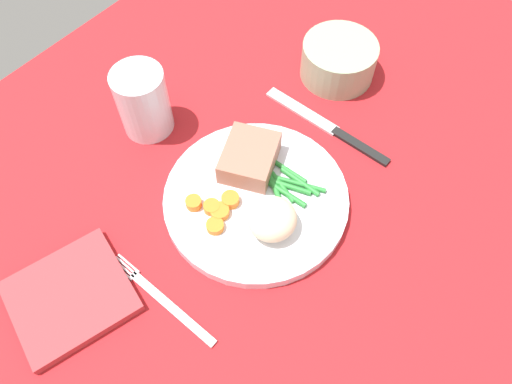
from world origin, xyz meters
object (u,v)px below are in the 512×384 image
Objects in this scene: dinner_plate at (256,199)px; napkin at (70,296)px; fork at (164,301)px; knife at (329,128)px; salad_bowl at (339,58)px; meat_portion at (249,158)px; water_glass at (144,105)px.

napkin is at bearing 160.58° from dinner_plate.
knife is at bearing 2.84° from fork.
salad_bowl is 0.85× the size of napkin.
meat_portion reaches higher than dinner_plate.
salad_bowl is at bearing -30.52° from water_glass.
knife is 1.58× the size of napkin.
meat_portion is at bearing -176.60° from salad_bowl.
meat_portion is 20.75cm from fork.
dinner_plate is 16.97cm from fork.
meat_portion reaches higher than knife.
napkin is (-26.66, 4.57, -2.60)cm from meat_portion.
knife is at bearing -1.03° from dinner_plate.
napkin is (-23.69, -11.55, -3.54)cm from water_glass.
dinner_plate is at bearing -90.60° from water_glass.
meat_portion is 22.17cm from salad_bowl.
dinner_plate is 2.40× the size of water_glass.
salad_bowl reaches higher than meat_portion.
meat_portion is (3.18, 3.71, 2.43)cm from dinner_plate.
napkin is at bearing -154.01° from water_glass.
meat_portion is at bearing -9.72° from napkin.
fork is at bearing -52.62° from napkin.
water_glass is at bearing 100.45° from meat_portion.
knife is (12.76, -3.99, -3.03)cm from meat_portion.
meat_portion is 0.47× the size of fork.
meat_portion is at bearing -79.55° from water_glass.
fork is 0.81× the size of knife.
dinner_plate is at bearing -168.77° from salad_bowl.
knife is at bearing -12.25° from napkin.
fork is 42.70cm from salad_bowl.
dinner_plate reaches higher than knife.
salad_bowl is 48.96cm from napkin.
knife is 1.86× the size of salad_bowl.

